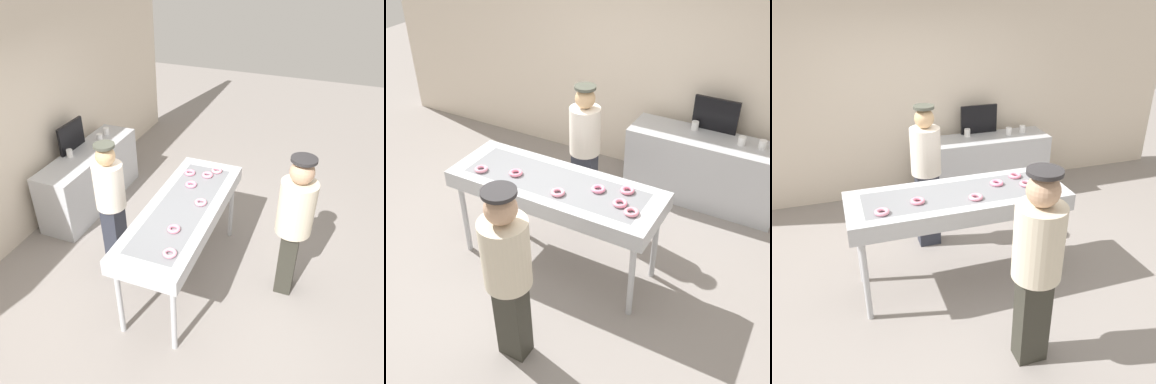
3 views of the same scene
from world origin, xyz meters
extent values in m
plane|color=gray|center=(0.00, 0.00, 0.00)|extent=(16.00, 16.00, 0.00)
cube|color=#B7BABF|center=(0.00, 0.00, 0.91)|extent=(2.06, 0.73, 0.16)
cube|color=slate|center=(0.00, 0.00, 0.96)|extent=(1.75, 0.51, 0.08)
cylinder|color=#B7BABF|center=(-0.93, -0.28, 0.42)|extent=(0.06, 0.06, 0.83)
cylinder|color=#B7BABF|center=(0.93, -0.28, 0.42)|extent=(0.06, 0.06, 0.83)
cylinder|color=#B7BABF|center=(-0.93, 0.28, 0.42)|extent=(0.06, 0.06, 0.83)
cylinder|color=#B7BABF|center=(0.93, 0.28, 0.42)|extent=(0.06, 0.06, 0.83)
torus|color=pink|center=(-0.40, -0.07, 1.01)|extent=(0.17, 0.17, 0.03)
torus|color=pink|center=(0.68, -0.04, 1.01)|extent=(0.16, 0.16, 0.03)
torus|color=pink|center=(0.82, -0.11, 1.01)|extent=(0.17, 0.17, 0.03)
torus|color=pink|center=(-0.73, -0.17, 1.01)|extent=(0.14, 0.14, 0.03)
torus|color=pink|center=(0.41, 0.07, 1.01)|extent=(0.15, 0.15, 0.03)
torus|color=pink|center=(0.12, -0.16, 1.01)|extent=(0.18, 0.18, 0.03)
torus|color=pink|center=(0.65, 0.17, 1.01)|extent=(0.14, 0.14, 0.03)
cube|color=#2B2F3B|center=(-0.11, 0.79, 0.44)|extent=(0.24, 0.18, 0.88)
cylinder|color=silver|center=(-0.11, 0.79, 1.14)|extent=(0.33, 0.33, 0.51)
sphere|color=tan|center=(-0.11, 0.79, 1.50)|extent=(0.21, 0.21, 0.21)
cylinder|color=#46493D|center=(-0.11, 0.79, 1.62)|extent=(0.22, 0.22, 0.03)
cube|color=#313028|center=(0.25, -1.12, 0.41)|extent=(0.24, 0.18, 0.81)
cylinder|color=beige|center=(0.25, -1.12, 1.10)|extent=(0.37, 0.37, 0.58)
sphere|color=tan|center=(0.25, -1.12, 1.51)|extent=(0.24, 0.24, 0.24)
cylinder|color=#292729|center=(0.25, -1.12, 1.65)|extent=(0.25, 0.25, 0.03)
cube|color=#B7BABF|center=(0.93, 1.81, 0.42)|extent=(1.80, 0.53, 0.85)
cylinder|color=white|center=(1.52, 1.85, 0.90)|extent=(0.08, 0.08, 0.10)
cylinder|color=white|center=(0.74, 1.94, 0.90)|extent=(0.08, 0.08, 0.10)
cylinder|color=white|center=(1.30, 1.82, 0.90)|extent=(0.08, 0.08, 0.10)
cube|color=black|center=(0.93, 2.02, 1.05)|extent=(0.52, 0.04, 0.39)
camera|label=1|loc=(-3.21, -1.34, 3.45)|focal=38.19mm
camera|label=2|loc=(1.99, -3.18, 3.48)|focal=45.34mm
camera|label=3|loc=(-1.03, -3.37, 2.76)|focal=39.76mm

